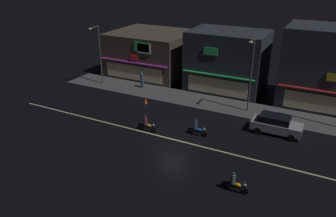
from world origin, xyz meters
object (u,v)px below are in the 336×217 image
(streetlamp_west, at_px, (99,50))
(streetlamp_mid, at_px, (251,70))
(pedestrian_on_sidewalk, at_px, (142,81))
(traffic_cone, at_px, (146,101))
(motorcycle_opposite_lane, at_px, (197,129))
(motorcycle_following, at_px, (234,183))
(parked_car_near_kerb, at_px, (276,124))
(motorcycle_lead, at_px, (146,125))

(streetlamp_west, bearing_deg, streetlamp_mid, 0.23)
(pedestrian_on_sidewalk, relative_size, traffic_cone, 3.36)
(streetlamp_mid, relative_size, motorcycle_opposite_lane, 3.91)
(motorcycle_opposite_lane, bearing_deg, pedestrian_on_sidewalk, 141.90)
(pedestrian_on_sidewalk, bearing_deg, streetlamp_west, 147.73)
(streetlamp_west, relative_size, streetlamp_mid, 0.95)
(pedestrian_on_sidewalk, bearing_deg, motorcycle_following, -87.21)
(motorcycle_following, bearing_deg, parked_car_near_kerb, -90.38)
(pedestrian_on_sidewalk, relative_size, motorcycle_opposite_lane, 0.97)
(motorcycle_lead, relative_size, motorcycle_following, 1.00)
(streetlamp_west, bearing_deg, motorcycle_opposite_lane, -23.29)
(streetlamp_mid, bearing_deg, streetlamp_west, -179.77)
(motorcycle_following, height_order, traffic_cone, motorcycle_following)
(parked_car_near_kerb, relative_size, traffic_cone, 7.82)
(parked_car_near_kerb, height_order, traffic_cone, parked_car_near_kerb)
(streetlamp_west, relative_size, motorcycle_lead, 3.73)
(motorcycle_lead, xyz_separation_m, motorcycle_following, (9.52, -4.77, 0.00))
(pedestrian_on_sidewalk, height_order, motorcycle_opposite_lane, pedestrian_on_sidewalk)
(parked_car_near_kerb, bearing_deg, streetlamp_west, -8.10)
(motorcycle_opposite_lane, bearing_deg, motorcycle_following, -50.07)
(parked_car_near_kerb, bearing_deg, pedestrian_on_sidewalk, -14.59)
(motorcycle_lead, height_order, traffic_cone, motorcycle_lead)
(motorcycle_lead, bearing_deg, parked_car_near_kerb, 33.36)
(streetlamp_west, relative_size, motorcycle_opposite_lane, 3.73)
(motorcycle_following, xyz_separation_m, motorcycle_opposite_lane, (-5.22, 6.06, 0.00))
(motorcycle_lead, distance_m, traffic_cone, 6.45)
(pedestrian_on_sidewalk, distance_m, traffic_cone, 4.57)
(pedestrian_on_sidewalk, xyz_separation_m, motorcycle_opposite_lane, (10.31, -7.86, -0.36))
(motorcycle_opposite_lane, bearing_deg, streetlamp_mid, 67.75)
(streetlamp_west, height_order, motorcycle_lead, streetlamp_west)
(streetlamp_mid, relative_size, parked_car_near_kerb, 1.73)
(streetlamp_west, distance_m, motorcycle_lead, 14.20)
(streetlamp_west, distance_m, pedestrian_on_sidewalk, 6.25)
(parked_car_near_kerb, relative_size, motorcycle_following, 2.26)
(streetlamp_mid, relative_size, motorcycle_lead, 3.91)
(motorcycle_following, xyz_separation_m, traffic_cone, (-12.88, 10.26, -0.36))
(parked_car_near_kerb, bearing_deg, streetlamp_mid, -42.61)
(motorcycle_lead, bearing_deg, pedestrian_on_sidewalk, 131.42)
(parked_car_near_kerb, distance_m, motorcycle_opposite_lane, 7.05)
(motorcycle_lead, xyz_separation_m, motorcycle_opposite_lane, (4.30, 1.29, 0.00))
(streetlamp_mid, distance_m, motorcycle_following, 13.61)
(pedestrian_on_sidewalk, distance_m, parked_car_near_kerb, 16.91)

